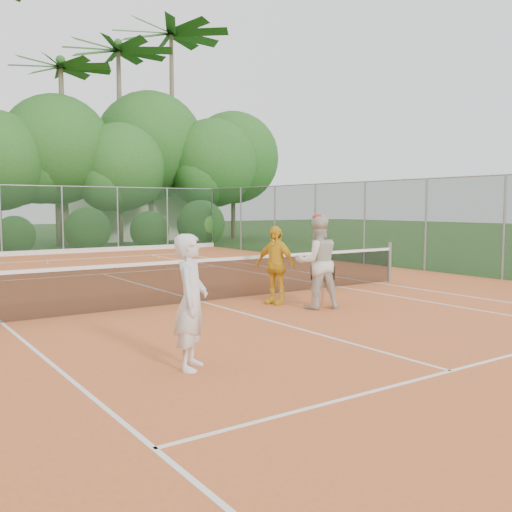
{
  "coord_description": "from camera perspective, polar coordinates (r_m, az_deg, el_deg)",
  "views": [
    {
      "loc": [
        -6.11,
        -10.84,
        2.13
      ],
      "look_at": [
        0.57,
        -1.2,
        1.1
      ],
      "focal_mm": 40.0,
      "sensor_mm": 36.0,
      "label": 1
    }
  ],
  "objects": [
    {
      "name": "player_white",
      "position": [
        7.4,
        -6.51,
        -4.59
      ],
      "size": [
        0.73,
        0.76,
        1.76
      ],
      "primitive_type": "imported",
      "rotation": [
        0.0,
        0.0,
        0.87
      ],
      "color": "silver",
      "rests_on": "clay_court"
    },
    {
      "name": "club_building",
      "position": [
        37.99,
        -11.3,
        3.96
      ],
      "size": [
        8.0,
        5.0,
        3.0
      ],
      "primitive_type": "cube",
      "color": "beige",
      "rests_on": "ground"
    },
    {
      "name": "fence_back",
      "position": [
        26.56,
        -21.45,
        3.35
      ],
      "size": [
        18.07,
        0.07,
        3.0
      ],
      "color": "#19381E",
      "rests_on": "clay_court"
    },
    {
      "name": "court_markings",
      "position": [
        12.62,
        -5.27,
        -4.61
      ],
      "size": [
        11.03,
        23.83,
        0.01
      ],
      "color": "white",
      "rests_on": "clay_court"
    },
    {
      "name": "stray_ball_c",
      "position": [
        23.21,
        -9.7,
        -0.2
      ],
      "size": [
        0.07,
        0.07,
        0.07
      ],
      "primitive_type": "sphere",
      "color": "#CBE635",
      "rests_on": "clay_court"
    },
    {
      "name": "clay_court",
      "position": [
        12.63,
        -5.27,
        -4.67
      ],
      "size": [
        18.0,
        36.0,
        0.02
      ],
      "primitive_type": "cube",
      "color": "#CA632E",
      "rests_on": "ground"
    },
    {
      "name": "player_yellow",
      "position": [
        12.28,
        1.94,
        -0.91
      ],
      "size": [
        0.69,
        1.07,
        1.69
      ],
      "primitive_type": "imported",
      "rotation": [
        0.0,
        0.0,
        -1.27
      ],
      "color": "gold",
      "rests_on": "clay_court"
    },
    {
      "name": "player_center_grp",
      "position": [
        11.78,
        6.15,
        -0.6
      ],
      "size": [
        1.13,
        1.0,
        1.95
      ],
      "color": "beige",
      "rests_on": "clay_court"
    },
    {
      "name": "stray_ball_b",
      "position": [
        22.2,
        -20.12,
        -0.67
      ],
      "size": [
        0.07,
        0.07,
        0.07
      ],
      "primitive_type": "sphere",
      "color": "yellow",
      "rests_on": "clay_court"
    },
    {
      "name": "fence_right",
      "position": [
        17.78,
        23.56,
        2.63
      ],
      "size": [
        0.07,
        33.07,
        3.0
      ],
      "color": "#19381E",
      "rests_on": "clay_court"
    },
    {
      "name": "tennis_net",
      "position": [
        12.55,
        -5.28,
        -2.32
      ],
      "size": [
        11.97,
        0.1,
        1.1
      ],
      "color": "gray",
      "rests_on": "clay_court"
    },
    {
      "name": "ball_hopper",
      "position": [
        12.35,
        6.71,
        -1.79
      ],
      "size": [
        0.36,
        0.36,
        0.82
      ],
      "rotation": [
        0.0,
        0.0,
        -0.15
      ],
      "color": "gray",
      "rests_on": "clay_court"
    },
    {
      "name": "ground",
      "position": [
        12.63,
        -5.27,
        -4.72
      ],
      "size": [
        120.0,
        120.0,
        0.0
      ],
      "primitive_type": "plane",
      "color": "#234317",
      "rests_on": "ground"
    },
    {
      "name": "tropical_treeline",
      "position": [
        32.11,
        -21.32,
        10.0
      ],
      "size": [
        32.1,
        8.49,
        15.03
      ],
      "color": "brown",
      "rests_on": "ground"
    }
  ]
}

